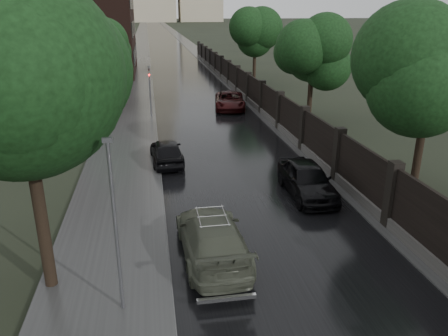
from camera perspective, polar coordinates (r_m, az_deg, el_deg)
ground at (r=12.81m, az=13.10°, el=-19.42°), size 800.00×800.00×0.00m
road at (r=199.21m, az=-8.81°, el=17.53°), size 8.00×420.00×0.02m
sidewalk_left at (r=199.17m, az=-10.62°, el=17.45°), size 4.00×420.00×0.16m
verge_right at (r=199.40m, az=-7.16°, el=17.62°), size 3.00×420.00×0.08m
fence_right at (r=42.56m, az=2.61°, el=10.53°), size 0.45×75.72×2.70m
tree_left_near at (r=12.55m, az=-25.24°, el=10.78°), size 5.44×5.44×9.16m
tree_left_far at (r=39.28m, az=-15.58°, el=15.28°), size 4.25×4.25×7.39m
tree_right_a at (r=20.93m, az=25.22°, el=9.70°), size 4.08×4.08×7.01m
tree_right_b at (r=33.32m, az=11.52°, el=14.36°), size 4.08×4.08×7.01m
tree_right_c at (r=50.50m, az=4.06°, el=16.51°), size 4.08×4.08×7.01m
lamp_post at (r=11.84m, az=-13.98°, el=-7.54°), size 0.25×0.12×5.11m
traffic_light at (r=34.46m, az=-9.66°, el=10.36°), size 0.16×0.32×4.00m
volga_sedan at (r=14.98m, az=-1.55°, el=-9.05°), size 2.27×5.25×1.51m
hatchback_left at (r=24.10m, az=-7.51°, el=2.17°), size 1.88×4.22×1.41m
car_right_near at (r=20.13m, az=10.77°, el=-1.45°), size 1.87×4.59×1.56m
car_right_far at (r=37.44m, az=0.75°, el=8.80°), size 3.11×5.52×1.46m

